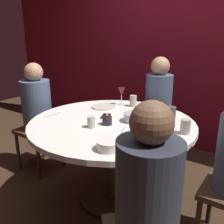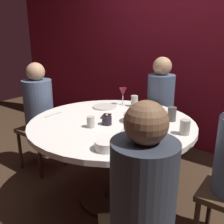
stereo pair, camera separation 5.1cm
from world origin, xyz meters
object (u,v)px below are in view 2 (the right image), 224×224
object	(u,v)px
seated_diner_back	(160,99)
bowl_small_white	(107,145)
dining_table	(112,137)
wine_glass	(123,92)
candle_holder	(107,120)
cell_phone	(106,116)
cup_by_left_diner	(185,127)
cup_by_right_diner	(134,101)
bowl_salad_center	(157,112)
cup_near_candle	(172,114)
seated_diner_left	(39,106)
seated_diner_front_right	(143,193)
cup_center_front	(91,122)
bowl_serving_large	(134,117)
dinner_plate	(105,107)

from	to	relation	value
seated_diner_back	bowl_small_white	xyz separation A→B (m)	(0.29, -1.36, 0.03)
dining_table	wine_glass	world-z (taller)	wine_glass
candle_holder	cell_phone	xyz separation A→B (m)	(-0.13, 0.15, -0.03)
cup_by_left_diner	cup_by_right_diner	size ratio (longest dim) A/B	1.00
candle_holder	bowl_salad_center	world-z (taller)	candle_holder
cup_near_candle	seated_diner_left	bearing A→B (deg)	-167.50
bowl_salad_center	seated_diner_front_right	bearing A→B (deg)	-66.43
bowl_small_white	cup_near_candle	xyz separation A→B (m)	(0.11, 0.75, 0.03)
bowl_salad_center	cup_by_left_diner	world-z (taller)	cup_by_left_diner
seated_diner_front_right	cup_center_front	size ratio (longest dim) A/B	13.62
bowl_small_white	cup_center_front	xyz separation A→B (m)	(-0.34, 0.24, 0.01)
seated_diner_back	bowl_serving_large	world-z (taller)	seated_diner_back
bowl_serving_large	seated_diner_left	bearing A→B (deg)	-174.72
seated_diner_left	candle_holder	distance (m)	0.98
wine_glass	cell_phone	bearing A→B (deg)	-76.69
candle_holder	wine_glass	size ratio (longest dim) A/B	0.51
seated_diner_back	bowl_small_white	bearing A→B (deg)	11.91
seated_diner_back	cup_by_left_diner	world-z (taller)	seated_diner_back
cup_by_right_diner	cup_center_front	xyz separation A→B (m)	(0.03, -0.70, -0.01)
bowl_small_white	cup_by_left_diner	bearing A→B (deg)	60.16
seated_diner_left	bowl_small_white	distance (m)	1.33
cell_phone	bowl_serving_large	xyz separation A→B (m)	(0.26, 0.04, 0.03)
dinner_plate	bowl_serving_large	distance (m)	0.48
cup_by_right_diner	dining_table	bearing A→B (deg)	-80.54
dinner_plate	cup_near_candle	bearing A→B (deg)	1.64
candle_holder	seated_diner_left	bearing A→B (deg)	174.84
dining_table	cup_by_right_diner	bearing A→B (deg)	99.46
seated_diner_back	seated_diner_front_right	distance (m)	1.74
seated_diner_front_right	bowl_small_white	size ratio (longest dim) A/B	7.62
seated_diner_back	bowl_small_white	distance (m)	1.39
seated_diner_back	dinner_plate	xyz separation A→B (m)	(-0.29, -0.63, 0.01)
seated_diner_left	bowl_serving_large	distance (m)	1.12
bowl_serving_large	cup_near_candle	bearing A→B (deg)	38.93
dinner_plate	cup_center_front	xyz separation A→B (m)	(0.25, -0.49, 0.04)
seated_diner_back	wine_glass	world-z (taller)	seated_diner_back
cell_phone	cup_center_front	xyz separation A→B (m)	(0.06, -0.28, 0.04)
dinner_plate	bowl_salad_center	bearing A→B (deg)	10.15
bowl_small_white	bowl_serving_large	bearing A→B (deg)	103.80
dining_table	cup_by_left_diner	world-z (taller)	cup_by_left_diner
cell_phone	seated_diner_left	bearing A→B (deg)	161.45
dining_table	seated_diner_front_right	xyz separation A→B (m)	(0.68, -0.68, 0.13)
wine_glass	candle_holder	bearing A→B (deg)	-68.35
bowl_small_white	cup_near_candle	distance (m)	0.76
dining_table	cup_near_candle	world-z (taller)	cup_near_candle
cell_phone	bowl_small_white	distance (m)	0.65
dinner_plate	bowl_small_white	world-z (taller)	bowl_small_white
seated_diner_back	wine_glass	size ratio (longest dim) A/B	6.87
dining_table	bowl_salad_center	size ratio (longest dim) A/B	7.22
dinner_plate	cup_near_candle	xyz separation A→B (m)	(0.69, 0.02, 0.05)
bowl_small_white	cup_near_candle	bearing A→B (deg)	81.64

